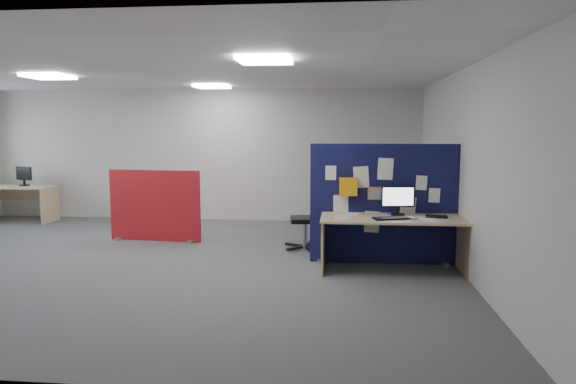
# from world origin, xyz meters

# --- Properties ---
(floor) EXTENTS (9.00, 9.00, 0.00)m
(floor) POSITION_xyz_m (0.00, 0.00, 0.00)
(floor) COLOR #515459
(floor) RESTS_ON ground
(ceiling) EXTENTS (9.00, 7.00, 0.02)m
(ceiling) POSITION_xyz_m (0.00, 0.00, 2.70)
(ceiling) COLOR white
(ceiling) RESTS_ON wall_back
(wall_back) EXTENTS (9.00, 0.02, 2.70)m
(wall_back) POSITION_xyz_m (0.00, 3.50, 1.35)
(wall_back) COLOR silver
(wall_back) RESTS_ON floor
(wall_right) EXTENTS (0.02, 7.00, 2.70)m
(wall_right) POSITION_xyz_m (4.50, 0.00, 1.35)
(wall_right) COLOR silver
(wall_right) RESTS_ON floor
(ceiling_lights) EXTENTS (4.10, 4.10, 0.04)m
(ceiling_lights) POSITION_xyz_m (0.33, 0.67, 2.67)
(ceiling_lights) COLOR white
(ceiling_lights) RESTS_ON ceiling
(navy_divider) EXTENTS (2.05, 0.30, 1.69)m
(navy_divider) POSITION_xyz_m (3.46, 0.26, 0.85)
(navy_divider) COLOR #0F1039
(navy_divider) RESTS_ON floor
(main_desk) EXTENTS (1.91, 0.85, 0.73)m
(main_desk) POSITION_xyz_m (3.58, -0.09, 0.57)
(main_desk) COLOR #CEB584
(main_desk) RESTS_ON floor
(monitor_main) EXTENTS (0.45, 0.19, 0.40)m
(monitor_main) POSITION_xyz_m (3.66, 0.03, 0.95)
(monitor_main) COLOR black
(monitor_main) RESTS_ON main_desk
(keyboard) EXTENTS (0.48, 0.31, 0.02)m
(keyboard) POSITION_xyz_m (3.53, -0.29, 0.74)
(keyboard) COLOR black
(keyboard) RESTS_ON main_desk
(mouse) EXTENTS (0.11, 0.08, 0.03)m
(mouse) POSITION_xyz_m (3.83, -0.29, 0.74)
(mouse) COLOR #A5A6AA
(mouse) RESTS_ON main_desk
(paper_tray) EXTENTS (0.30, 0.25, 0.01)m
(paper_tray) POSITION_xyz_m (4.15, -0.06, 0.74)
(paper_tray) COLOR black
(paper_tray) RESTS_ON main_desk
(red_divider) EXTENTS (1.61, 0.30, 1.21)m
(red_divider) POSITION_xyz_m (-0.24, 1.37, 0.59)
(red_divider) COLOR #AB1B16
(red_divider) RESTS_ON floor
(second_desk) EXTENTS (1.44, 0.72, 0.73)m
(second_desk) POSITION_xyz_m (-3.68, 2.87, 0.54)
(second_desk) COLOR #CEB584
(second_desk) RESTS_ON floor
(monitor_second) EXTENTS (0.42, 0.20, 0.39)m
(monitor_second) POSITION_xyz_m (-3.60, 2.96, 0.95)
(monitor_second) COLOR black
(monitor_second) RESTS_ON second_desk
(office_chair) EXTENTS (0.70, 0.70, 1.06)m
(office_chair) POSITION_xyz_m (2.44, 1.04, 0.60)
(office_chair) COLOR black
(office_chair) RESTS_ON floor
(desk_papers) EXTENTS (1.35, 0.66, 0.00)m
(desk_papers) POSITION_xyz_m (3.32, -0.15, 0.73)
(desk_papers) COLOR white
(desk_papers) RESTS_ON main_desk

